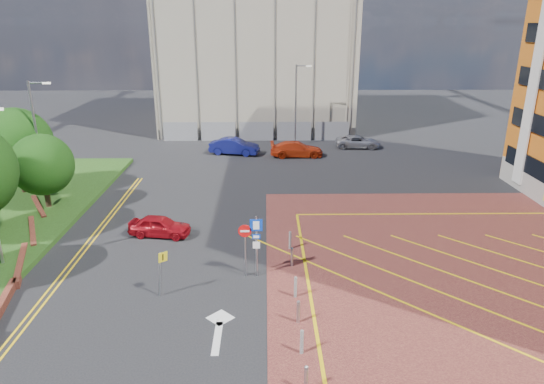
{
  "coord_description": "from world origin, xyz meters",
  "views": [
    {
      "loc": [
        0.96,
        -20.32,
        11.94
      ],
      "look_at": [
        1.28,
        2.65,
        3.84
      ],
      "focal_mm": 32.0,
      "sensor_mm": 36.0,
      "label": 1
    }
  ],
  "objects_px": {
    "tree_d": "(16,144)",
    "sign_cluster": "(252,240)",
    "tree_c": "(42,165)",
    "car_silver_back": "(358,142)",
    "lamp_back": "(297,102)",
    "car_red_back": "(297,149)",
    "car_blue_back": "(234,146)",
    "lamp_left_far": "(38,136)",
    "warning_sign": "(161,268)",
    "car_red_left": "(160,226)"
  },
  "relations": [
    {
      "from": "sign_cluster",
      "to": "car_red_back",
      "type": "height_order",
      "value": "sign_cluster"
    },
    {
      "from": "tree_c",
      "to": "tree_d",
      "type": "bearing_deg",
      "value": 135.0
    },
    {
      "from": "tree_d",
      "to": "warning_sign",
      "type": "xyz_separation_m",
      "value": [
        12.71,
        -13.8,
        -2.44
      ]
    },
    {
      "from": "tree_c",
      "to": "lamp_back",
      "type": "height_order",
      "value": "lamp_back"
    },
    {
      "from": "tree_c",
      "to": "car_silver_back",
      "type": "relative_size",
      "value": 1.11
    },
    {
      "from": "car_red_left",
      "to": "car_red_back",
      "type": "bearing_deg",
      "value": -18.6
    },
    {
      "from": "tree_d",
      "to": "sign_cluster",
      "type": "xyz_separation_m",
      "value": [
        16.8,
        -12.02,
        -1.92
      ]
    },
    {
      "from": "car_blue_back",
      "to": "sign_cluster",
      "type": "bearing_deg",
      "value": -162.18
    },
    {
      "from": "lamp_back",
      "to": "tree_c",
      "type": "bearing_deg",
      "value": -134.32
    },
    {
      "from": "tree_c",
      "to": "car_red_back",
      "type": "bearing_deg",
      "value": 37.96
    },
    {
      "from": "sign_cluster",
      "to": "car_red_left",
      "type": "relative_size",
      "value": 0.89
    },
    {
      "from": "car_red_left",
      "to": "car_red_back",
      "type": "distance_m",
      "value": 19.89
    },
    {
      "from": "lamp_left_far",
      "to": "car_red_back",
      "type": "bearing_deg",
      "value": 32.28
    },
    {
      "from": "lamp_left_far",
      "to": "sign_cluster",
      "type": "xyz_separation_m",
      "value": [
        14.72,
        -11.02,
        -2.71
      ]
    },
    {
      "from": "tree_c",
      "to": "car_silver_back",
      "type": "height_order",
      "value": "tree_c"
    },
    {
      "from": "lamp_left_far",
      "to": "car_red_left",
      "type": "xyz_separation_m",
      "value": [
        9.15,
        -6.11,
        -4.05
      ]
    },
    {
      "from": "warning_sign",
      "to": "car_blue_back",
      "type": "distance_m",
      "value": 25.32
    },
    {
      "from": "lamp_left_far",
      "to": "tree_c",
      "type": "bearing_deg",
      "value": -65.29
    },
    {
      "from": "lamp_left_far",
      "to": "car_silver_back",
      "type": "distance_m",
      "value": 28.97
    },
    {
      "from": "tree_c",
      "to": "car_red_left",
      "type": "xyz_separation_m",
      "value": [
        8.23,
        -4.11,
        -2.58
      ]
    },
    {
      "from": "lamp_left_far",
      "to": "lamp_back",
      "type": "height_order",
      "value": "lamp_left_far"
    },
    {
      "from": "car_silver_back",
      "to": "lamp_back",
      "type": "bearing_deg",
      "value": 82.96
    },
    {
      "from": "sign_cluster",
      "to": "tree_d",
      "type": "bearing_deg",
      "value": 144.42
    },
    {
      "from": "lamp_back",
      "to": "car_blue_back",
      "type": "xyz_separation_m",
      "value": [
        -6.07,
        -3.56,
        -3.59
      ]
    },
    {
      "from": "car_red_back",
      "to": "lamp_back",
      "type": "bearing_deg",
      "value": -4.15
    },
    {
      "from": "car_silver_back",
      "to": "car_blue_back",
      "type": "bearing_deg",
      "value": 105.25
    },
    {
      "from": "lamp_back",
      "to": "warning_sign",
      "type": "height_order",
      "value": "lamp_back"
    },
    {
      "from": "warning_sign",
      "to": "tree_c",
      "type": "bearing_deg",
      "value": 131.96
    },
    {
      "from": "tree_d",
      "to": "lamp_left_far",
      "type": "height_order",
      "value": "lamp_left_far"
    },
    {
      "from": "car_red_left",
      "to": "tree_d",
      "type": "bearing_deg",
      "value": 66.42
    },
    {
      "from": "tree_c",
      "to": "tree_d",
      "type": "xyz_separation_m",
      "value": [
        -3.0,
        3.0,
        0.68
      ]
    },
    {
      "from": "car_red_back",
      "to": "car_silver_back",
      "type": "height_order",
      "value": "car_red_back"
    },
    {
      "from": "car_blue_back",
      "to": "car_red_back",
      "type": "relative_size",
      "value": 0.95
    },
    {
      "from": "sign_cluster",
      "to": "warning_sign",
      "type": "height_order",
      "value": "sign_cluster"
    },
    {
      "from": "tree_c",
      "to": "car_silver_back",
      "type": "bearing_deg",
      "value": 35.27
    },
    {
      "from": "tree_d",
      "to": "car_red_left",
      "type": "xyz_separation_m",
      "value": [
        11.23,
        -7.11,
        -3.26
      ]
    },
    {
      "from": "lamp_left_far",
      "to": "warning_sign",
      "type": "xyz_separation_m",
      "value": [
        10.63,
        -12.8,
        -3.23
      ]
    },
    {
      "from": "lamp_back",
      "to": "lamp_left_far",
      "type": "bearing_deg",
      "value": -139.14
    },
    {
      "from": "tree_c",
      "to": "car_red_left",
      "type": "bearing_deg",
      "value": -26.53
    },
    {
      "from": "tree_c",
      "to": "car_blue_back",
      "type": "bearing_deg",
      "value": 51.45
    },
    {
      "from": "tree_d",
      "to": "car_silver_back",
      "type": "distance_m",
      "value": 30.2
    },
    {
      "from": "tree_c",
      "to": "lamp_left_far",
      "type": "bearing_deg",
      "value": 114.71
    },
    {
      "from": "car_blue_back",
      "to": "tree_d",
      "type": "bearing_deg",
      "value": 140.52
    },
    {
      "from": "tree_d",
      "to": "car_red_left",
      "type": "distance_m",
      "value": 13.69
    },
    {
      "from": "sign_cluster",
      "to": "car_blue_back",
      "type": "xyz_separation_m",
      "value": [
        -2.29,
        23.46,
        -1.19
      ]
    },
    {
      "from": "tree_d",
      "to": "sign_cluster",
      "type": "distance_m",
      "value": 20.74
    },
    {
      "from": "car_red_back",
      "to": "sign_cluster",
      "type": "bearing_deg",
      "value": 169.53
    },
    {
      "from": "tree_c",
      "to": "sign_cluster",
      "type": "bearing_deg",
      "value": -33.16
    },
    {
      "from": "sign_cluster",
      "to": "car_blue_back",
      "type": "height_order",
      "value": "sign_cluster"
    },
    {
      "from": "lamp_back",
      "to": "car_red_back",
      "type": "relative_size",
      "value": 1.64
    }
  ]
}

